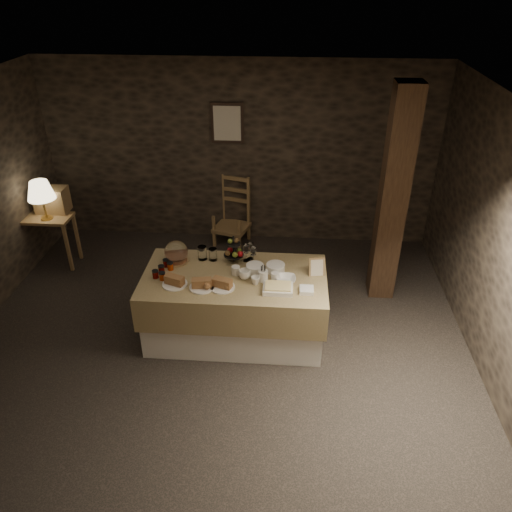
# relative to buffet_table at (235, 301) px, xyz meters

# --- Properties ---
(ground_plane) EXTENTS (5.50, 5.00, 0.01)m
(ground_plane) POSITION_rel_buffet_table_xyz_m (-0.18, -0.17, -0.45)
(ground_plane) COLOR black
(ground_plane) RESTS_ON ground
(room_shell) EXTENTS (5.52, 5.02, 2.60)m
(room_shell) POSITION_rel_buffet_table_xyz_m (-0.18, -0.17, 1.12)
(room_shell) COLOR black
(room_shell) RESTS_ON ground
(buffet_table) EXTENTS (1.96, 1.04, 0.77)m
(buffet_table) POSITION_rel_buffet_table_xyz_m (0.00, 0.00, 0.00)
(buffet_table) COLOR silver
(buffet_table) RESTS_ON ground_plane
(console_table) EXTENTS (0.67, 0.38, 0.72)m
(console_table) POSITION_rel_buffet_table_xyz_m (-2.68, 1.33, 0.15)
(console_table) COLOR olive
(console_table) RESTS_ON ground_plane
(table_lamp) EXTENTS (0.35, 0.35, 0.53)m
(table_lamp) POSITION_rel_buffet_table_xyz_m (-2.63, 1.28, 0.67)
(table_lamp) COLOR #B28C40
(table_lamp) RESTS_ON console_table
(wine_rack) EXTENTS (0.42, 0.26, 0.34)m
(wine_rack) POSITION_rel_buffet_table_xyz_m (-2.63, 1.51, 0.44)
(wine_rack) COLOR olive
(wine_rack) RESTS_ON console_table
(chair) EXTENTS (0.57, 0.55, 0.77)m
(chair) POSITION_rel_buffet_table_xyz_m (-0.29, 2.18, -0.01)
(chair) COLOR olive
(chair) RESTS_ON ground_plane
(timber_column) EXTENTS (0.30, 0.30, 2.60)m
(timber_column) POSITION_rel_buffet_table_xyz_m (1.74, 0.97, 0.85)
(timber_column) COLOR black
(timber_column) RESTS_ON ground_plane
(framed_picture) EXTENTS (0.45, 0.04, 0.55)m
(framed_picture) POSITION_rel_buffet_table_xyz_m (-0.33, 2.29, 1.30)
(framed_picture) COLOR black
(framed_picture) RESTS_ON room_shell
(plate_stack_a) EXTENTS (0.19, 0.19, 0.10)m
(plate_stack_a) POSITION_rel_buffet_table_xyz_m (0.21, 0.08, 0.38)
(plate_stack_a) COLOR white
(plate_stack_a) RESTS_ON buffet_table
(plate_stack_b) EXTENTS (0.20, 0.20, 0.08)m
(plate_stack_b) POSITION_rel_buffet_table_xyz_m (0.43, 0.13, 0.37)
(plate_stack_b) COLOR white
(plate_stack_b) RESTS_ON buffet_table
(cutlery_holder) EXTENTS (0.10, 0.10, 0.12)m
(cutlery_holder) POSITION_rel_buffet_table_xyz_m (0.31, -0.06, 0.39)
(cutlery_holder) COLOR white
(cutlery_holder) RESTS_ON buffet_table
(cup_a) EXTENTS (0.16, 0.16, 0.10)m
(cup_a) POSITION_rel_buffet_table_xyz_m (0.11, -0.04, 0.38)
(cup_a) COLOR white
(cup_a) RESTS_ON buffet_table
(cup_b) EXTENTS (0.10, 0.10, 0.09)m
(cup_b) POSITION_rel_buffet_table_xyz_m (0.23, -0.13, 0.37)
(cup_b) COLOR white
(cup_b) RESTS_ON buffet_table
(mug_c) EXTENTS (0.09, 0.09, 0.09)m
(mug_c) POSITION_rel_buffet_table_xyz_m (0.01, 0.04, 0.38)
(mug_c) COLOR white
(mug_c) RESTS_ON buffet_table
(mug_d) EXTENTS (0.08, 0.08, 0.09)m
(mug_d) POSITION_rel_buffet_table_xyz_m (0.43, -0.04, 0.37)
(mug_d) COLOR white
(mug_d) RESTS_ON buffet_table
(bowl) EXTENTS (0.21, 0.21, 0.05)m
(bowl) POSITION_rel_buffet_table_xyz_m (0.55, -0.06, 0.35)
(bowl) COLOR white
(bowl) RESTS_ON buffet_table
(cake_dome) EXTENTS (0.26, 0.26, 0.26)m
(cake_dome) POSITION_rel_buffet_table_xyz_m (-0.67, 0.25, 0.43)
(cake_dome) COLOR olive
(cake_dome) RESTS_ON buffet_table
(fruit_stand) EXTENTS (0.22, 0.22, 0.32)m
(fruit_stand) POSITION_rel_buffet_table_xyz_m (-0.03, 0.29, 0.45)
(fruit_stand) COLOR black
(fruit_stand) RESTS_ON buffet_table
(bread_platter_left) EXTENTS (0.26, 0.26, 0.11)m
(bread_platter_left) POSITION_rel_buffet_table_xyz_m (-0.59, -0.21, 0.37)
(bread_platter_left) COLOR white
(bread_platter_left) RESTS_ON buffet_table
(bread_platter_center) EXTENTS (0.26, 0.26, 0.11)m
(bread_platter_center) POSITION_rel_buffet_table_xyz_m (-0.31, -0.24, 0.37)
(bread_platter_center) COLOR white
(bread_platter_center) RESTS_ON buffet_table
(bread_platter_right) EXTENTS (0.26, 0.26, 0.11)m
(bread_platter_right) POSITION_rel_buffet_table_xyz_m (-0.10, -0.22, 0.37)
(bread_platter_right) COLOR white
(bread_platter_right) RESTS_ON buffet_table
(jam_jars) EXTENTS (0.18, 0.32, 0.07)m
(jam_jars) POSITION_rel_buffet_table_xyz_m (-0.76, 0.00, 0.37)
(jam_jars) COLOR #4E0502
(jam_jars) RESTS_ON buffet_table
(tart_dish) EXTENTS (0.30, 0.22, 0.07)m
(tart_dish) POSITION_rel_buffet_table_xyz_m (0.47, -0.24, 0.36)
(tart_dish) COLOR white
(tart_dish) RESTS_ON buffet_table
(square_dish) EXTENTS (0.14, 0.14, 0.04)m
(square_dish) POSITION_rel_buffet_table_xyz_m (0.76, -0.24, 0.35)
(square_dish) COLOR white
(square_dish) RESTS_ON buffet_table
(menu_frame) EXTENTS (0.18, 0.10, 0.22)m
(menu_frame) POSITION_rel_buffet_table_xyz_m (0.87, 0.09, 0.42)
(menu_frame) COLOR olive
(menu_frame) RESTS_ON buffet_table
(storage_jar_a) EXTENTS (0.10, 0.10, 0.16)m
(storage_jar_a) POSITION_rel_buffet_table_xyz_m (-0.39, 0.32, 0.41)
(storage_jar_a) COLOR white
(storage_jar_a) RESTS_ON buffet_table
(storage_jar_b) EXTENTS (0.09, 0.09, 0.14)m
(storage_jar_b) POSITION_rel_buffet_table_xyz_m (-0.27, 0.31, 0.40)
(storage_jar_b) COLOR white
(storage_jar_b) RESTS_ON buffet_table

